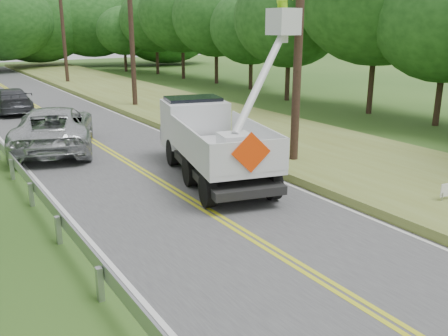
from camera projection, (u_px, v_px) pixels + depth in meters
road at (117, 156)px, 19.51m from camera, size 7.20×96.00×0.03m
guardrail at (4, 152)px, 18.01m from camera, size 0.18×48.00×0.77m
utility_poles at (187, 20)px, 23.03m from camera, size 1.60×43.30×10.00m
tall_grass_verge at (258, 132)px, 23.15m from camera, size 7.00×96.00×0.30m
treeline_right at (288, 12)px, 32.77m from camera, size 10.71×55.42×10.94m
bucket_truck at (212, 128)px, 17.19m from camera, size 4.89×7.29×6.79m
suv_silver at (54, 128)px, 20.23m from camera, size 4.92×7.15×1.82m
suv_darkgrey at (11, 100)px, 28.82m from camera, size 2.24×5.07×1.45m
yard_sign at (448, 191)px, 13.74m from camera, size 0.54×0.10×0.79m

